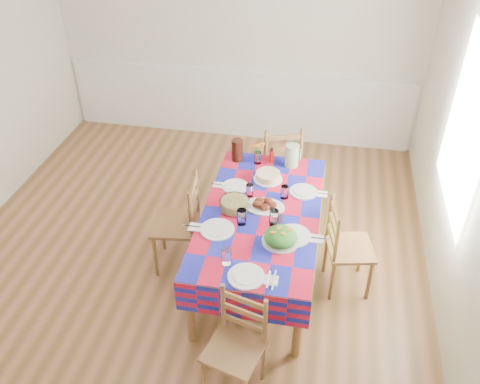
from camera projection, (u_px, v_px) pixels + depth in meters
The scene contains 23 objects.
room at pixel (179, 138), 4.11m from camera, with size 4.58×5.08×2.78m.
wainscot at pixel (238, 102), 6.59m from camera, with size 4.41×0.06×0.92m.
window_right at pixel (466, 129), 3.92m from camera, with size 1.40×1.40×0.00m, color white.
dining_table at pixel (261, 219), 4.38m from camera, with size 1.00×1.86×0.72m.
setting_near_head at pixel (240, 269), 3.73m from camera, with size 0.45×0.30×0.13m.
setting_left_near at pixel (225, 225), 4.15m from camera, with size 0.51×0.31×0.14m.
setting_left_far at pixel (240, 188), 4.58m from camera, with size 0.44×0.26×0.12m.
setting_right_near at pixel (287, 229), 4.10m from camera, with size 0.53×0.31×0.14m.
setting_right_far at pixel (297, 192), 4.52m from camera, with size 0.47×0.27×0.12m.
meat_platter at pixel (264, 205), 4.36m from camera, with size 0.35×0.25×0.07m.
salad_platter at pixel (281, 237), 3.99m from camera, with size 0.30×0.30×0.12m.
pasta_bowl at pixel (234, 204), 4.34m from camera, with size 0.25×0.25×0.09m.
cake at pixel (268, 176), 4.71m from camera, with size 0.27×0.27×0.07m.
serving_utensils at pixel (278, 222), 4.21m from camera, with size 0.15×0.33×0.01m.
flower_vase at pixel (258, 155), 4.91m from camera, with size 0.14×0.12×0.23m.
hot_sauce at pixel (272, 155), 4.93m from camera, with size 0.04×0.04×0.16m, color #AA150D.
green_pitcher at pixel (292, 156), 4.86m from camera, with size 0.13×0.13×0.22m, color #97BF87.
tea_pitcher at pixel (237, 150), 4.94m from camera, with size 0.11×0.11×0.22m, color black.
name_card at pixel (241, 285), 3.63m from camera, with size 0.08×0.02×0.02m, color white.
chair_near at pixel (236, 347), 3.57m from camera, with size 0.46×0.45×0.85m.
chair_far at pixel (279, 164), 5.40m from camera, with size 0.54×0.53×0.97m.
chair_left at pixel (180, 224), 4.59m from camera, with size 0.45×0.47×0.96m.
chair_right at pixel (345, 248), 4.37m from camera, with size 0.46×0.47×0.90m.
Camera 1 is at (1.16, -3.43, 3.40)m, focal length 38.00 mm.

